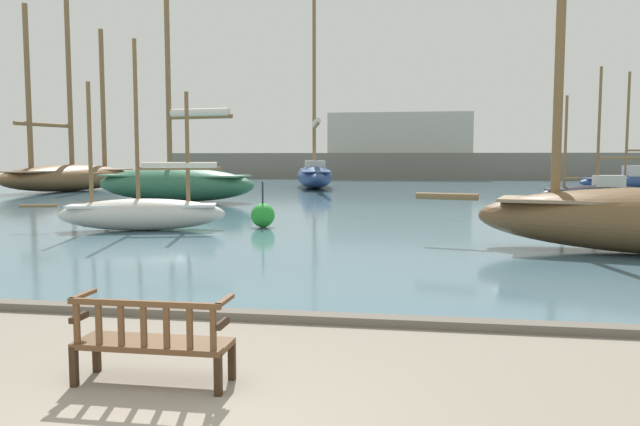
% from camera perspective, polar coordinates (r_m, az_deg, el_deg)
% --- Properties ---
extents(harbor_water, '(100.00, 80.00, 0.08)m').
position_cam_1_polar(harbor_water, '(48.80, 6.83, 2.39)').
color(harbor_water, slate).
rests_on(harbor_water, ground).
extents(quay_edge_kerb, '(40.00, 0.30, 0.12)m').
position_cam_1_polar(quay_edge_kerb, '(9.10, -4.46, -9.38)').
color(quay_edge_kerb, '#675F54').
rests_on(quay_edge_kerb, ground).
extents(park_bench, '(1.60, 0.52, 0.92)m').
position_cam_1_polar(park_bench, '(6.74, -15.11, -11.13)').
color(park_bench, '#322113').
rests_on(park_bench, ground).
extents(sailboat_centre_channel, '(5.70, 2.03, 6.48)m').
position_cam_1_polar(sailboat_centre_channel, '(32.44, 24.22, 1.74)').
color(sailboat_centre_channel, black).
rests_on(sailboat_centre_channel, harbor_water).
extents(sailboat_far_port, '(4.94, 11.90, 15.71)m').
position_cam_1_polar(sailboat_far_port, '(46.24, -0.51, 3.68)').
color(sailboat_far_port, navy).
rests_on(sailboat_far_port, harbor_water).
extents(sailboat_mid_port, '(10.13, 3.86, 12.70)m').
position_cam_1_polar(sailboat_mid_port, '(32.62, -13.18, 2.86)').
color(sailboat_mid_port, '#2D6647').
rests_on(sailboat_mid_port, harbor_water).
extents(sailboat_outer_port, '(6.03, 11.40, 13.60)m').
position_cam_1_polar(sailboat_outer_port, '(44.93, -21.96, 3.42)').
color(sailboat_outer_port, brown).
rests_on(sailboat_outer_port, harbor_water).
extents(sailboat_distant_harbor, '(8.06, 3.28, 8.06)m').
position_cam_1_polar(sailboat_distant_harbor, '(48.10, 26.33, 2.69)').
color(sailboat_distant_harbor, navy).
rests_on(sailboat_distant_harbor, harbor_water).
extents(sailboat_mid_starboard, '(6.11, 2.56, 5.82)m').
position_cam_1_polar(sailboat_mid_starboard, '(19.99, -15.87, 0.17)').
color(sailboat_mid_starboard, silver).
rests_on(sailboat_mid_starboard, harbor_water).
extents(channel_buoy, '(0.77, 0.77, 1.47)m').
position_cam_1_polar(channel_buoy, '(20.18, -5.25, -0.20)').
color(channel_buoy, green).
rests_on(channel_buoy, harbor_water).
extents(far_breakwater, '(49.82, 2.40, 6.89)m').
position_cam_1_polar(far_breakwater, '(64.85, 7.42, 5.05)').
color(far_breakwater, slate).
rests_on(far_breakwater, ground).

